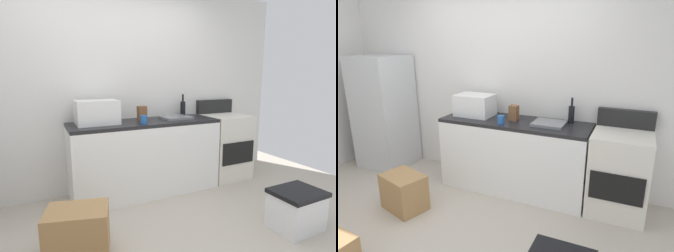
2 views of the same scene
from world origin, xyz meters
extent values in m
plane|color=#B2A899|center=(0.00, 0.00, 0.00)|extent=(6.00, 6.00, 0.00)
cube|color=silver|center=(0.00, 1.55, 1.30)|extent=(5.00, 0.10, 2.60)
cube|color=white|center=(0.30, 1.20, 0.43)|extent=(1.80, 0.60, 0.86)
cube|color=black|center=(0.30, 1.20, 0.88)|extent=(1.80, 0.60, 0.04)
cube|color=silver|center=(-1.75, 1.15, 0.81)|extent=(0.68, 0.66, 1.62)
cube|color=silver|center=(1.52, 1.20, 0.45)|extent=(0.60, 0.60, 0.90)
cube|color=black|center=(1.52, 0.90, 0.42)|extent=(0.52, 0.02, 0.30)
cube|color=black|center=(1.52, 1.46, 1.00)|extent=(0.60, 0.08, 0.20)
cube|color=white|center=(-0.27, 1.24, 1.04)|extent=(0.46, 0.34, 0.27)
cube|color=slate|center=(0.72, 1.21, 0.92)|extent=(0.36, 0.32, 0.03)
cylinder|color=black|center=(0.93, 1.39, 1.00)|extent=(0.07, 0.07, 0.20)
cylinder|color=black|center=(0.93, 1.39, 1.15)|extent=(0.03, 0.03, 0.10)
cylinder|color=#2659A5|center=(0.21, 1.01, 0.95)|extent=(0.08, 0.08, 0.10)
cube|color=brown|center=(0.27, 1.23, 0.99)|extent=(0.10, 0.10, 0.18)
cube|color=#A37A4C|center=(-0.65, 0.27, 0.20)|extent=(0.54, 0.45, 0.41)
camera|label=1|loc=(-0.86, -1.73, 1.40)|focal=27.95mm
camera|label=2|loc=(1.60, -1.94, 1.85)|focal=31.47mm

